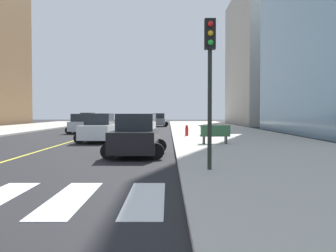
# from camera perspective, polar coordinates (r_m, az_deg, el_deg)

# --- Properties ---
(sidewalk_kerb_east) EXTENTS (10.00, 120.00, 0.15)m
(sidewalk_kerb_east) POSITION_cam_1_polar(r_m,az_deg,el_deg) (25.87, 12.25, -2.45)
(sidewalk_kerb_east) COLOR #B2ADA3
(sidewalk_kerb_east) RESTS_ON ground
(lane_divider_paint) EXTENTS (0.16, 80.00, 0.01)m
(lane_divider_paint) POSITION_cam_1_polar(r_m,az_deg,el_deg) (45.79, -8.31, -0.61)
(lane_divider_paint) COLOR yellow
(lane_divider_paint) RESTS_ON ground
(parking_garage_concrete) EXTENTS (18.00, 24.00, 22.75)m
(parking_garage_concrete) POSITION_cam_1_polar(r_m,az_deg,el_deg) (71.88, 17.23, 9.33)
(parking_garage_concrete) COLOR #B2ADA3
(parking_garage_concrete) RESTS_ON ground
(car_silver_nearest) EXTENTS (2.74, 4.35, 1.93)m
(car_silver_nearest) POSITION_cam_1_polar(r_m,az_deg,el_deg) (39.56, -12.16, 0.27)
(car_silver_nearest) COLOR #B7B7BC
(car_silver_nearest) RESTS_ON ground
(car_gray_second) EXTENTS (2.78, 4.39, 1.94)m
(car_gray_second) POSITION_cam_1_polar(r_m,az_deg,el_deg) (57.63, -1.06, 0.84)
(car_gray_second) COLOR slate
(car_gray_second) RESTS_ON ground
(car_blue_third) EXTENTS (2.60, 4.08, 1.80)m
(car_blue_third) POSITION_cam_1_polar(r_m,az_deg,el_deg) (61.75, -4.52, 0.84)
(car_blue_third) COLOR #2D479E
(car_blue_third) RESTS_ON ground
(car_yellow_fourth) EXTENTS (2.86, 4.56, 2.03)m
(car_yellow_fourth) POSITION_cam_1_polar(r_m,az_deg,el_deg) (60.05, -11.31, 0.88)
(car_yellow_fourth) COLOR gold
(car_yellow_fourth) RESTS_ON ground
(car_black_fifth) EXTENTS (2.88, 4.52, 1.99)m
(car_black_fifth) POSITION_cam_1_polar(r_m,az_deg,el_deg) (18.48, -4.40, -1.49)
(car_black_fifth) COLOR black
(car_black_fifth) RESTS_ON ground
(car_white_sixth) EXTENTS (2.82, 4.48, 1.98)m
(car_white_sixth) POSITION_cam_1_polar(r_m,az_deg,el_deg) (27.49, -9.75, -0.39)
(car_white_sixth) COLOR silver
(car_white_sixth) RESTS_ON ground
(traffic_light_near_corner) EXTENTS (0.36, 0.41, 4.97)m
(traffic_light_near_corner) POSITION_cam_1_polar(r_m,az_deg,el_deg) (13.12, 6.39, 8.92)
(traffic_light_near_corner) COLOR black
(traffic_light_near_corner) RESTS_ON sidewalk_kerb_east
(park_bench) EXTENTS (1.82, 0.62, 1.12)m
(park_bench) POSITION_cam_1_polar(r_m,az_deg,el_deg) (23.98, 7.13, -1.29)
(park_bench) COLOR #33603D
(park_bench) RESTS_ON sidewalk_kerb_east
(fire_hydrant) EXTENTS (0.26, 0.26, 0.89)m
(fire_hydrant) POSITION_cam_1_polar(r_m,az_deg,el_deg) (32.02, 3.02, -0.66)
(fire_hydrant) COLOR red
(fire_hydrant) RESTS_ON sidewalk_kerb_east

